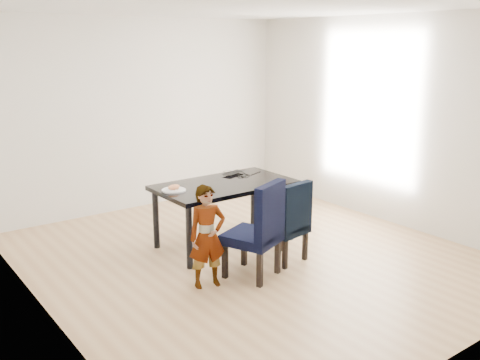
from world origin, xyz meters
TOP-DOWN VIEW (x-y plane):
  - floor at (0.00, 0.00)m, footprint 4.50×5.00m
  - ceiling at (0.00, 0.00)m, footprint 4.50×5.00m
  - wall_back at (0.00, 2.50)m, footprint 4.50×0.01m
  - wall_front at (0.00, -2.50)m, footprint 4.50×0.01m
  - wall_left at (-2.25, 0.00)m, footprint 0.01×5.00m
  - wall_right at (2.25, 0.00)m, footprint 0.01×5.00m
  - dining_table at (0.00, 0.50)m, footprint 1.60×0.90m
  - chair_left at (-0.30, -0.41)m, footprint 0.64×0.65m
  - chair_right at (0.23, -0.28)m, footprint 0.50×0.51m
  - child at (-0.79, -0.33)m, footprint 0.42×0.32m
  - plate at (-0.65, 0.56)m, footprint 0.29×0.29m
  - sandwich at (-0.64, 0.56)m, footprint 0.16×0.12m
  - laptop at (0.33, 0.84)m, footprint 0.36×0.28m
  - cable_tangle at (0.38, 0.62)m, footprint 0.17×0.17m

SIDE VIEW (x-z plane):
  - floor at x=0.00m, z-range -0.01..0.00m
  - dining_table at x=0.00m, z-range 0.00..0.75m
  - chair_right at x=0.23m, z-range 0.00..0.91m
  - chair_left at x=-0.30m, z-range 0.00..1.01m
  - child at x=-0.79m, z-range 0.00..1.03m
  - cable_tangle at x=0.38m, z-range 0.75..0.76m
  - plate at x=-0.65m, z-range 0.75..0.76m
  - laptop at x=0.33m, z-range 0.75..0.77m
  - sandwich at x=-0.64m, z-range 0.76..0.82m
  - wall_back at x=0.00m, z-range 0.00..2.70m
  - wall_front at x=0.00m, z-range 0.00..2.70m
  - wall_left at x=-2.25m, z-range 0.00..2.70m
  - wall_right at x=2.25m, z-range 0.00..2.70m
  - ceiling at x=0.00m, z-range 2.70..2.71m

